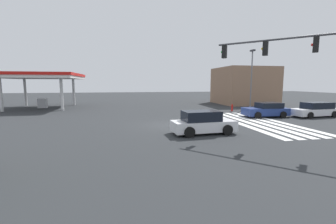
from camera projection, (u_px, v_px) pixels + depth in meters
The scene contains 10 objects.
ground_plane at pixel (168, 125), 18.22m from camera, with size 139.91×139.91×0.00m, color #2B2D30.
crosswalk_markings at pixel (258, 122), 19.73m from camera, with size 12.45×4.40×0.01m.
traffic_signal_mast at pixel (305, 60), 12.50m from camera, with size 5.71×5.71×6.20m.
car_1 at pixel (315, 110), 22.84m from camera, with size 2.31×4.97×1.48m.
car_2 at pixel (266, 110), 22.84m from camera, with size 2.31×4.40×1.45m.
car_3 at pixel (203, 123), 15.15m from camera, with size 2.18×4.37×1.55m.
gas_station_canopy at pixel (41, 77), 30.48m from camera, with size 9.93×9.93×4.74m.
corner_building at pixel (244, 86), 37.37m from camera, with size 8.36×8.36×5.96m.
street_light_pole_a at pixel (252, 74), 29.92m from camera, with size 0.80×0.36×7.78m.
fire_hydrant at pixel (232, 108), 27.46m from camera, with size 0.22×0.22×0.86m.
Camera 1 is at (-17.61, 3.39, 3.39)m, focal length 24.00 mm.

